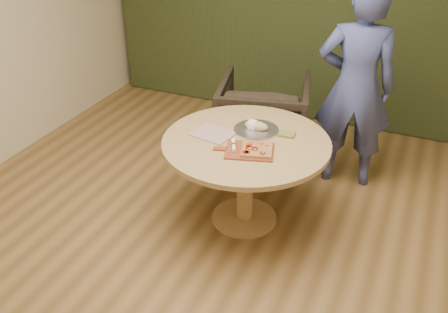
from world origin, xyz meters
TOP-DOWN VIEW (x-y plane):
  - room_shell at (0.00, 0.00)m, footprint 5.04×6.04m
  - pedestal_table at (0.05, 0.74)m, footprint 1.29×1.29m
  - pizza_paddle at (0.13, 0.58)m, footprint 0.47×0.37m
  - flatbread_pizza at (0.19, 0.59)m, footprint 0.27×0.27m
  - cutlery_roll at (0.01, 0.58)m, footprint 0.10×0.19m
  - newspaper at (-0.22, 0.73)m, footprint 0.34×0.30m
  - serving_tray at (0.06, 0.92)m, footprint 0.36×0.36m
  - bread_roll at (0.05, 0.92)m, footprint 0.19×0.09m
  - green_packet at (0.31, 0.94)m, footprint 0.13×0.11m
  - armchair at (-0.19, 1.85)m, footprint 1.02×0.98m
  - person_standing at (0.67, 1.70)m, footprint 0.74×0.56m

SIDE VIEW (x-z plane):
  - armchair at x=-0.19m, z-range 0.00..0.88m
  - pedestal_table at x=0.05m, z-range 0.23..0.98m
  - newspaper at x=-0.22m, z-range 0.75..0.76m
  - serving_tray at x=0.06m, z-range 0.75..0.77m
  - pizza_paddle at x=0.13m, z-range 0.75..0.77m
  - green_packet at x=0.31m, z-range 0.75..0.77m
  - flatbread_pizza at x=0.19m, z-range 0.76..0.80m
  - cutlery_roll at x=0.01m, z-range 0.76..0.80m
  - bread_roll at x=0.05m, z-range 0.75..0.84m
  - person_standing at x=0.67m, z-range 0.00..1.84m
  - room_shell at x=0.00m, z-range -0.02..2.82m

